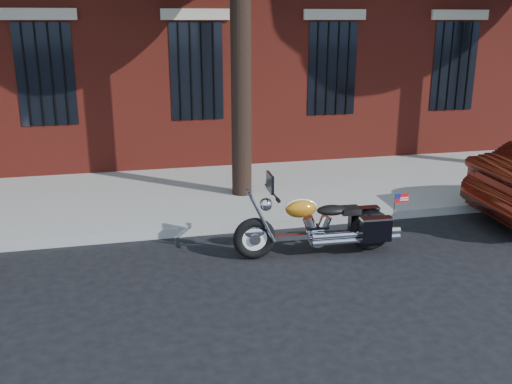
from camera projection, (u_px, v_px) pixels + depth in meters
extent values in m
plane|color=black|center=(250.00, 266.00, 7.83)|extent=(120.00, 120.00, 0.00)
cube|color=gray|center=(231.00, 227.00, 9.10)|extent=(40.00, 0.16, 0.15)
cube|color=gray|center=(212.00, 193.00, 10.85)|extent=(40.00, 3.60, 0.15)
cube|color=black|center=(196.00, 72.00, 11.95)|extent=(1.10, 0.14, 2.00)
cube|color=#B2A893|center=(195.00, 14.00, 11.59)|extent=(1.40, 0.20, 0.22)
cylinder|color=black|center=(197.00, 72.00, 11.88)|extent=(0.04, 0.04, 2.00)
cylinder|color=black|center=(241.00, 64.00, 9.92)|extent=(0.36, 0.36, 5.00)
torus|color=black|center=(254.00, 238.00, 7.99)|extent=(0.62, 0.16, 0.61)
torus|color=black|center=(371.00, 230.00, 8.30)|extent=(0.62, 0.16, 0.61)
cylinder|color=white|center=(254.00, 238.00, 7.99)|extent=(0.46, 0.07, 0.46)
cylinder|color=white|center=(371.00, 230.00, 8.30)|extent=(0.46, 0.07, 0.46)
ellipsoid|color=white|center=(254.00, 232.00, 7.96)|extent=(0.32, 0.13, 0.17)
ellipsoid|color=orange|center=(371.00, 223.00, 8.27)|extent=(0.33, 0.14, 0.17)
cube|color=white|center=(314.00, 235.00, 8.15)|extent=(1.37, 0.15, 0.07)
cylinder|color=white|center=(317.00, 236.00, 8.16)|extent=(0.30, 0.18, 0.29)
cylinder|color=white|center=(351.00, 238.00, 8.09)|extent=(1.14, 0.13, 0.08)
ellipsoid|color=orange|center=(301.00, 208.00, 7.99)|extent=(0.46, 0.28, 0.26)
ellipsoid|color=black|center=(332.00, 210.00, 8.09)|extent=(0.45, 0.28, 0.14)
cube|color=black|center=(364.00, 218.00, 8.49)|extent=(0.44, 0.16, 0.35)
cube|color=black|center=(376.00, 229.00, 8.05)|extent=(0.44, 0.16, 0.35)
cylinder|color=white|center=(272.00, 193.00, 7.85)|extent=(0.06, 0.71, 0.03)
sphere|color=white|center=(266.00, 204.00, 7.88)|extent=(0.19, 0.19, 0.18)
cube|color=black|center=(270.00, 183.00, 7.80)|extent=(0.05, 0.37, 0.25)
cube|color=red|center=(402.00, 198.00, 7.94)|extent=(0.20, 0.02, 0.13)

